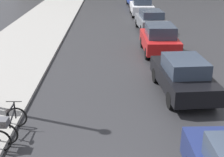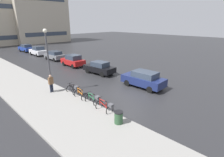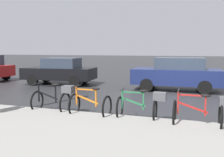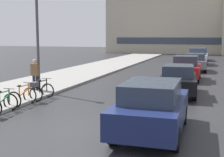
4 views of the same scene
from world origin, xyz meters
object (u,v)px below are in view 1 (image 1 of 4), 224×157
(car_white, at_px, (142,6))
(car_red, at_px, (159,39))
(car_black, at_px, (183,76))
(car_grey, at_px, (151,20))
(bicycle_farthest, at_px, (10,124))

(car_white, bearing_deg, car_red, -90.89)
(car_black, height_order, car_grey, car_black)
(bicycle_farthest, relative_size, car_black, 0.32)
(bicycle_farthest, xyz_separation_m, car_white, (6.12, 21.02, 0.35))
(car_black, xyz_separation_m, car_grey, (0.17, 11.52, 0.01))
(car_black, height_order, car_red, car_red)
(bicycle_farthest, distance_m, car_black, 6.83)
(car_red, height_order, car_white, car_white)
(bicycle_farthest, xyz_separation_m, car_grey, (6.18, 14.77, 0.29))
(bicycle_farthest, bearing_deg, car_black, 28.43)
(bicycle_farthest, height_order, car_white, car_white)
(car_white, bearing_deg, car_black, -90.37)
(car_red, distance_m, car_white, 12.10)
(bicycle_farthest, distance_m, car_red, 10.72)
(car_grey, distance_m, car_white, 6.25)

